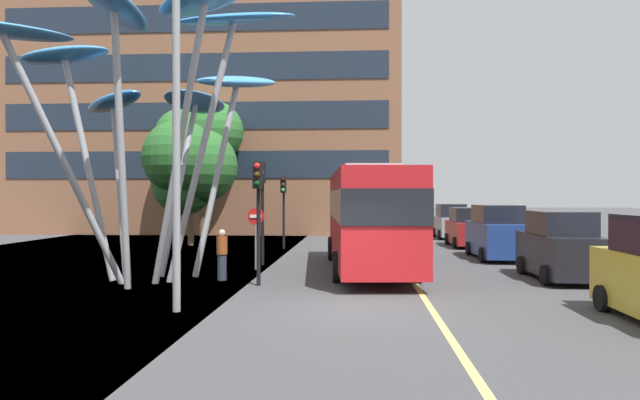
% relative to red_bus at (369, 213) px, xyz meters
% --- Properties ---
extents(ground, '(120.00, 240.00, 0.10)m').
position_rel_red_bus_xyz_m(ground, '(-1.17, -7.15, -2.07)').
color(ground, '#424244').
extents(red_bus, '(3.26, 10.77, 3.70)m').
position_rel_red_bus_xyz_m(red_bus, '(0.00, 0.00, 0.00)').
color(red_bus, red).
rests_on(red_bus, ground).
extents(leaf_sculpture, '(9.35, 9.47, 8.51)m').
position_rel_red_bus_xyz_m(leaf_sculpture, '(-6.61, -3.18, 4.52)').
color(leaf_sculpture, '#9EA0A5').
rests_on(leaf_sculpture, ground).
extents(traffic_light_kerb_near, '(0.28, 0.42, 3.65)m').
position_rel_red_bus_xyz_m(traffic_light_kerb_near, '(-3.30, -3.86, 0.62)').
color(traffic_light_kerb_near, black).
rests_on(traffic_light_kerb_near, ground).
extents(traffic_light_kerb_far, '(0.28, 0.42, 3.94)m').
position_rel_red_bus_xyz_m(traffic_light_kerb_far, '(-4.02, 1.23, 0.82)').
color(traffic_light_kerb_far, black).
rests_on(traffic_light_kerb_far, ground).
extents(traffic_light_island_mid, '(0.28, 0.42, 3.59)m').
position_rel_red_bus_xyz_m(traffic_light_island_mid, '(-4.05, 7.89, 0.58)').
color(traffic_light_island_mid, black).
rests_on(traffic_light_island_mid, ground).
extents(car_parked_mid, '(1.90, 4.03, 2.16)m').
position_rel_red_bus_xyz_m(car_parked_mid, '(5.99, -1.96, -1.01)').
color(car_parked_mid, black).
rests_on(car_parked_mid, ground).
extents(car_parked_far, '(2.02, 4.56, 2.26)m').
position_rel_red_bus_xyz_m(car_parked_far, '(5.46, 4.07, -0.96)').
color(car_parked_far, navy).
rests_on(car_parked_far, ground).
extents(car_side_street, '(2.05, 4.20, 2.02)m').
position_rel_red_bus_xyz_m(car_side_street, '(5.40, 9.96, -1.07)').
color(car_side_street, maroon).
rests_on(car_side_street, ground).
extents(car_far_side, '(1.91, 4.05, 2.13)m').
position_rel_red_bus_xyz_m(car_far_side, '(5.42, 15.93, -1.03)').
color(car_far_side, gray).
rests_on(car_far_side, ground).
extents(street_lamp, '(1.41, 0.44, 7.67)m').
position_rel_red_bus_xyz_m(street_lamp, '(-4.22, -7.68, 2.84)').
color(street_lamp, gray).
rests_on(street_lamp, ground).
extents(tree_pavement_near, '(4.98, 4.82, 6.63)m').
position_rel_red_bus_xyz_m(tree_pavement_near, '(-9.54, 9.73, 2.25)').
color(tree_pavement_near, brown).
rests_on(tree_pavement_near, ground).
extents(tree_pavement_far, '(5.58, 5.07, 8.77)m').
position_rel_red_bus_xyz_m(tree_pavement_far, '(-10.72, 16.13, 3.86)').
color(tree_pavement_far, brown).
rests_on(tree_pavement_far, ground).
extents(pedestrian, '(0.34, 0.34, 1.59)m').
position_rel_red_bus_xyz_m(pedestrian, '(-4.62, -2.78, -1.23)').
color(pedestrian, '#2D3342').
rests_on(pedestrian, ground).
extents(no_entry_sign, '(0.60, 0.12, 2.21)m').
position_rel_red_bus_xyz_m(no_entry_sign, '(-4.02, -0.15, -0.54)').
color(no_entry_sign, gray).
rests_on(no_entry_sign, ground).
extents(backdrop_building, '(27.69, 15.07, 16.30)m').
position_rel_red_bus_xyz_m(backdrop_building, '(-11.35, 25.03, 6.13)').
color(backdrop_building, brown).
rests_on(backdrop_building, ground).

